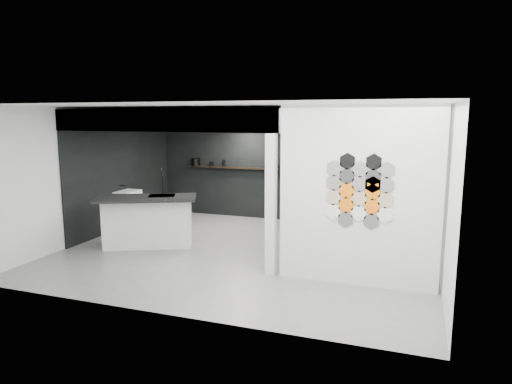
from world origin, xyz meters
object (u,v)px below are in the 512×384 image
object	(u,v)px
partition_panel	(358,197)
glass_bowl	(292,167)
wall_basin	(127,193)
glass_vase	(292,167)
kitchen_island	(148,221)
stockpot	(196,162)
kettle	(273,165)
utensil_cup	(212,164)
bottle_dark	(224,163)

from	to	relation	value
partition_panel	glass_bowl	size ratio (longest dim) A/B	17.47
wall_basin	glass_vase	bearing A→B (deg)	31.35
kitchen_island	glass_vase	distance (m)	3.90
stockpot	kettle	world-z (taller)	stockpot
stockpot	kettle	xyz separation A→B (m)	(2.16, 0.00, -0.02)
wall_basin	kitchen_island	bearing A→B (deg)	-40.96
stockpot	kitchen_island	bearing A→B (deg)	-81.19
glass_vase	glass_bowl	bearing A→B (deg)	0.00
glass_bowl	kettle	bearing A→B (deg)	180.00
kettle	glass_vase	bearing A→B (deg)	22.14
stockpot	glass_bowl	world-z (taller)	stockpot
wall_basin	glass_vase	size ratio (longest dim) A/B	4.81
wall_basin	utensil_cup	size ratio (longest dim) A/B	5.37
glass_vase	kettle	bearing A→B (deg)	180.00
bottle_dark	glass_bowl	bearing A→B (deg)	0.00
wall_basin	bottle_dark	distance (m)	2.63
bottle_dark	stockpot	bearing A→B (deg)	180.00
kitchen_island	utensil_cup	distance (m)	3.23
kitchen_island	glass_bowl	size ratio (longest dim) A/B	13.30
kettle	glass_vase	world-z (taller)	kettle
partition_panel	glass_bowl	bearing A→B (deg)	118.23
kitchen_island	utensil_cup	xyz separation A→B (m)	(-0.02, 3.12, 0.85)
glass_bowl	utensil_cup	bearing A→B (deg)	180.00
wall_basin	utensil_cup	bearing A→B (deg)	60.00
kitchen_island	glass_bowl	distance (m)	3.90
glass_vase	bottle_dark	world-z (taller)	bottle_dark
partition_panel	glass_bowl	xyz separation A→B (m)	(-2.08, 3.87, -0.02)
kitchen_island	stockpot	bearing A→B (deg)	73.92
kitchen_island	wall_basin	bearing A→B (deg)	114.14
partition_panel	utensil_cup	world-z (taller)	partition_panel
kitchen_island	stockpot	xyz separation A→B (m)	(-0.48, 3.12, 0.88)
partition_panel	glass_vase	distance (m)	4.39
partition_panel	kettle	size ratio (longest dim) A/B	15.37
stockpot	glass_bowl	xyz separation A→B (m)	(2.66, 0.00, -0.04)
kitchen_island	bottle_dark	size ratio (longest dim) A/B	12.57
utensil_cup	glass_vase	bearing A→B (deg)	0.00
stockpot	wall_basin	bearing A→B (deg)	-109.45
partition_panel	glass_vase	size ratio (longest dim) A/B	22.47
kettle	utensil_cup	size ratio (longest dim) A/B	1.63
bottle_dark	kitchen_island	bearing A→B (deg)	-95.96
wall_basin	stockpot	world-z (taller)	stockpot
kitchen_island	glass_bowl	bearing A→B (deg)	30.17
kitchen_island	partition_panel	bearing A→B (deg)	-34.86
kitchen_island	kettle	world-z (taller)	kitchen_island
partition_panel	wall_basin	distance (m)	5.78
stockpot	kettle	distance (m)	2.16
partition_panel	stockpot	bearing A→B (deg)	140.78
kettle	glass_bowl	size ratio (longest dim) A/B	1.14
glass_vase	kitchen_island	bearing A→B (deg)	-124.93
glass_vase	utensil_cup	distance (m)	2.20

